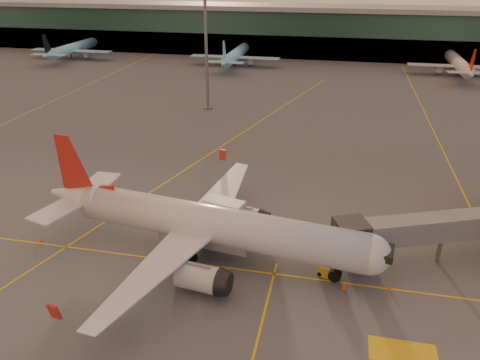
% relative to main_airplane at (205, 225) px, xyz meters
% --- Properties ---
extents(ground, '(600.00, 600.00, 0.00)m').
position_rel_main_airplane_xyz_m(ground, '(3.49, -7.01, -4.17)').
color(ground, '#4C4F54').
rests_on(ground, ground).
extents(taxi_markings, '(100.12, 173.00, 0.01)m').
position_rel_main_airplane_xyz_m(taxi_markings, '(-3.83, 37.48, -4.16)').
color(taxi_markings, yellow).
rests_on(taxi_markings, ground).
extents(terminal, '(400.00, 20.00, 17.60)m').
position_rel_main_airplane_xyz_m(terminal, '(3.49, 134.78, 4.59)').
color(terminal, '#19382D').
rests_on(terminal, ground).
extents(mast_west_near, '(2.40, 2.40, 25.60)m').
position_rel_main_airplane_xyz_m(mast_west_near, '(-16.51, 58.99, 10.69)').
color(mast_west_near, slate).
rests_on(mast_west_near, ground).
extents(distant_aircraft_row, '(350.00, 34.00, 13.00)m').
position_rel_main_airplane_xyz_m(distant_aircraft_row, '(14.32, 110.99, -4.17)').
color(distant_aircraft_row, '#98E7FE').
rests_on(distant_aircraft_row, ground).
extents(main_airplane, '(42.47, 38.44, 12.83)m').
position_rel_main_airplane_xyz_m(main_airplane, '(0.00, 0.00, 0.00)').
color(main_airplane, silver).
rests_on(main_airplane, ground).
extents(jet_bridge, '(25.50, 12.80, 6.20)m').
position_rel_main_airplane_xyz_m(jet_bridge, '(28.08, 5.14, 0.20)').
color(jet_bridge, slate).
rests_on(jet_bridge, ground).
extents(catering_truck, '(5.67, 3.55, 4.08)m').
position_rel_main_airplane_xyz_m(catering_truck, '(0.67, 6.41, -1.85)').
color(catering_truck, '#B34119').
rests_on(catering_truck, ground).
extents(gpu_cart, '(2.33, 1.90, 1.18)m').
position_rel_main_airplane_xyz_m(gpu_cart, '(14.40, -1.11, -3.59)').
color(gpu_cart, gold).
rests_on(gpu_cart, ground).
extents(pushback_tug, '(3.34, 2.41, 1.55)m').
position_rel_main_airplane_xyz_m(pushback_tug, '(17.43, 2.67, -3.54)').
color(pushback_tug, black).
rests_on(pushback_tug, ground).
extents(cone_nose, '(0.44, 0.44, 0.56)m').
position_rel_main_airplane_xyz_m(cone_nose, '(20.93, -2.08, -3.90)').
color(cone_nose, orange).
rests_on(cone_nose, ground).
extents(cone_tail, '(0.46, 0.46, 0.59)m').
position_rel_main_airplane_xyz_m(cone_tail, '(-20.95, -1.57, -3.88)').
color(cone_tail, orange).
rests_on(cone_tail, ground).
extents(cone_wing_left, '(0.40, 0.40, 0.51)m').
position_rel_main_airplane_xyz_m(cone_wing_left, '(-0.90, 16.36, -3.92)').
color(cone_wing_left, orange).
rests_on(cone_wing_left, ground).
extents(cone_fwd, '(0.43, 0.43, 0.54)m').
position_rel_main_airplane_xyz_m(cone_fwd, '(16.17, -2.89, -3.91)').
color(cone_fwd, orange).
rests_on(cone_fwd, ground).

